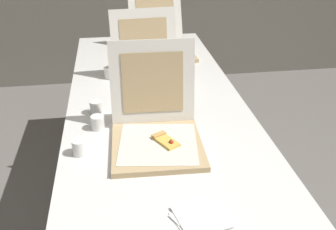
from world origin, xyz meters
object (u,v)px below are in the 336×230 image
(cup_white_far, at_px, (109,73))
(napkin_pile, at_px, (199,218))
(pizza_box_front, at_px, (156,131))
(cup_white_near_left, at_px, (80,147))
(pizza_box_middle, at_px, (150,78))
(cup_white_mid, at_px, (96,107))
(pizza_box_back, at_px, (162,45))
(cup_white_near_center, at_px, (98,122))
(table, at_px, (158,117))

(cup_white_far, xyz_separation_m, napkin_pile, (0.25, -1.13, -0.03))
(cup_white_far, bearing_deg, pizza_box_front, -75.56)
(cup_white_far, height_order, cup_white_near_left, same)
(pizza_box_middle, xyz_separation_m, cup_white_mid, (-0.27, -0.24, -0.02))
(pizza_box_back, height_order, cup_white_near_center, pizza_box_back)
(cup_white_near_left, bearing_deg, cup_white_mid, 80.11)
(cup_white_far, height_order, cup_white_mid, same)
(table, bearing_deg, cup_white_near_center, -152.85)
(pizza_box_front, bearing_deg, napkin_pile, -78.45)
(cup_white_mid, bearing_deg, table, -0.20)
(pizza_box_back, relative_size, cup_white_mid, 8.10)
(napkin_pile, bearing_deg, cup_white_far, 102.50)
(pizza_box_front, distance_m, cup_white_far, 0.71)
(pizza_box_middle, distance_m, cup_white_near_center, 0.47)
(cup_white_far, relative_size, cup_white_mid, 1.00)
(pizza_box_middle, height_order, cup_white_mid, pizza_box_middle)
(pizza_box_front, height_order, cup_white_far, pizza_box_front)
(table, xyz_separation_m, cup_white_mid, (-0.28, 0.00, 0.08))
(pizza_box_middle, relative_size, napkin_pile, 2.36)
(cup_white_mid, distance_m, cup_white_near_center, 0.14)
(pizza_box_front, bearing_deg, cup_white_mid, 132.42)
(pizza_box_back, bearing_deg, table, -104.60)
(table, xyz_separation_m, cup_white_near_center, (-0.27, -0.14, 0.08))
(pizza_box_middle, height_order, cup_white_near_center, pizza_box_middle)
(cup_white_near_left, relative_size, cup_white_near_center, 1.00)
(pizza_box_middle, distance_m, pizza_box_back, 0.53)
(pizza_box_back, relative_size, cup_white_near_center, 8.10)
(pizza_box_back, bearing_deg, napkin_pile, -99.10)
(napkin_pile, bearing_deg, table, 92.52)
(cup_white_near_center, xyz_separation_m, napkin_pile, (0.31, -0.59, -0.03))
(pizza_box_back, bearing_deg, cup_white_near_center, -119.32)
(cup_white_near_center, bearing_deg, cup_white_mid, 93.70)
(pizza_box_front, distance_m, pizza_box_back, 1.06)
(cup_white_near_center, bearing_deg, table, 27.15)
(cup_white_far, distance_m, napkin_pile, 1.16)
(pizza_box_front, distance_m, napkin_pile, 0.46)
(cup_white_mid, height_order, cup_white_near_center, same)
(pizza_box_middle, bearing_deg, table, -90.73)
(table, relative_size, pizza_box_middle, 5.23)
(pizza_box_front, bearing_deg, pizza_box_middle, 88.93)
(pizza_box_middle, height_order, cup_white_far, pizza_box_middle)
(pizza_box_middle, xyz_separation_m, cup_white_far, (-0.21, 0.16, -0.02))
(cup_white_near_left, bearing_deg, pizza_box_middle, 60.03)
(pizza_box_back, distance_m, cup_white_near_center, 0.98)
(cup_white_near_left, distance_m, napkin_pile, 0.55)
(table, xyz_separation_m, cup_white_near_left, (-0.34, -0.32, 0.08))
(pizza_box_middle, relative_size, cup_white_near_center, 7.37)
(table, relative_size, cup_white_mid, 38.60)
(table, bearing_deg, pizza_box_front, -98.50)
(pizza_box_back, bearing_deg, cup_white_far, -139.05)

